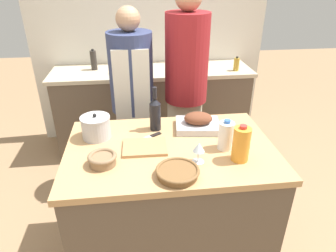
% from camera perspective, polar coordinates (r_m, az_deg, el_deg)
% --- Properties ---
extents(ground_plane, '(12.00, 12.00, 0.00)m').
position_cam_1_polar(ground_plane, '(2.47, 0.38, -22.36)').
color(ground_plane, '#9E7A56').
extents(kitchen_island, '(1.29, 0.84, 0.91)m').
position_cam_1_polar(kitchen_island, '(2.14, 0.42, -14.44)').
color(kitchen_island, brown).
rests_on(kitchen_island, ground_plane).
extents(back_counter, '(2.15, 0.60, 0.93)m').
position_cam_1_polar(back_counter, '(3.47, -2.88, 3.35)').
color(back_counter, brown).
rests_on(back_counter, ground_plane).
extents(back_wall, '(2.65, 0.10, 2.55)m').
position_cam_1_polar(back_wall, '(3.56, -3.64, 17.65)').
color(back_wall, silver).
rests_on(back_wall, ground_plane).
extents(roasting_pan, '(0.32, 0.27, 0.12)m').
position_cam_1_polar(roasting_pan, '(2.06, 5.71, 0.64)').
color(roasting_pan, '#BCBCC1').
rests_on(roasting_pan, kitchen_island).
extents(wicker_basket, '(0.24, 0.24, 0.05)m').
position_cam_1_polar(wicker_basket, '(1.60, 1.84, -8.75)').
color(wicker_basket, brown).
rests_on(wicker_basket, kitchen_island).
extents(cutting_board, '(0.27, 0.21, 0.02)m').
position_cam_1_polar(cutting_board, '(1.85, -4.46, -3.99)').
color(cutting_board, '#AD7F51').
rests_on(cutting_board, kitchen_island).
extents(stock_pot, '(0.19, 0.19, 0.17)m').
position_cam_1_polar(stock_pot, '(1.99, -13.54, -0.20)').
color(stock_pot, '#B7B7BC').
rests_on(stock_pot, kitchen_island).
extents(mixing_bowl, '(0.16, 0.16, 0.06)m').
position_cam_1_polar(mixing_bowl, '(1.72, -12.38, -6.16)').
color(mixing_bowl, '#846647').
rests_on(mixing_bowl, kitchen_island).
extents(juice_jug, '(0.10, 0.10, 0.22)m').
position_cam_1_polar(juice_jug, '(1.74, 13.76, -3.37)').
color(juice_jug, orange).
rests_on(juice_jug, kitchen_island).
extents(milk_jug, '(0.09, 0.09, 0.19)m').
position_cam_1_polar(milk_jug, '(1.84, 10.97, -1.79)').
color(milk_jug, white).
rests_on(milk_jug, kitchen_island).
extents(wine_bottle_green, '(0.08, 0.08, 0.31)m').
position_cam_1_polar(wine_bottle_green, '(2.01, -2.45, 2.44)').
color(wine_bottle_green, black).
rests_on(wine_bottle_green, kitchen_island).
extents(wine_glass_left, '(0.07, 0.07, 0.13)m').
position_cam_1_polar(wine_glass_left, '(1.68, 5.87, -4.23)').
color(wine_glass_left, silver).
rests_on(wine_glass_left, kitchen_island).
extents(knife_chef, '(0.19, 0.13, 0.01)m').
position_cam_1_polar(knife_chef, '(1.96, -3.73, -2.17)').
color(knife_chef, '#B7B7BC').
rests_on(knife_chef, kitchen_island).
extents(condiment_bottle_tall, '(0.06, 0.06, 0.13)m').
position_cam_1_polar(condiment_bottle_tall, '(3.19, -9.83, 10.84)').
color(condiment_bottle_tall, '#332D28').
rests_on(condiment_bottle_tall, back_counter).
extents(condiment_bottle_short, '(0.07, 0.07, 0.22)m').
position_cam_1_polar(condiment_bottle_short, '(3.36, -13.98, 12.07)').
color(condiment_bottle_short, '#332D28').
rests_on(condiment_bottle_short, back_counter).
extents(condiment_bottle_extra, '(0.06, 0.06, 0.15)m').
position_cam_1_polar(condiment_bottle_extra, '(3.32, 12.89, 11.40)').
color(condiment_bottle_extra, '#B28E2D').
rests_on(condiment_bottle_extra, back_counter).
extents(person_cook_aproned, '(0.37, 0.37, 1.65)m').
position_cam_1_polar(person_cook_aproned, '(2.63, -6.77, 5.53)').
color(person_cook_aproned, beige).
rests_on(person_cook_aproned, ground_plane).
extents(person_cook_guest, '(0.36, 0.36, 1.81)m').
position_cam_1_polar(person_cook_guest, '(2.61, 3.44, 7.78)').
color(person_cook_guest, beige).
rests_on(person_cook_guest, ground_plane).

